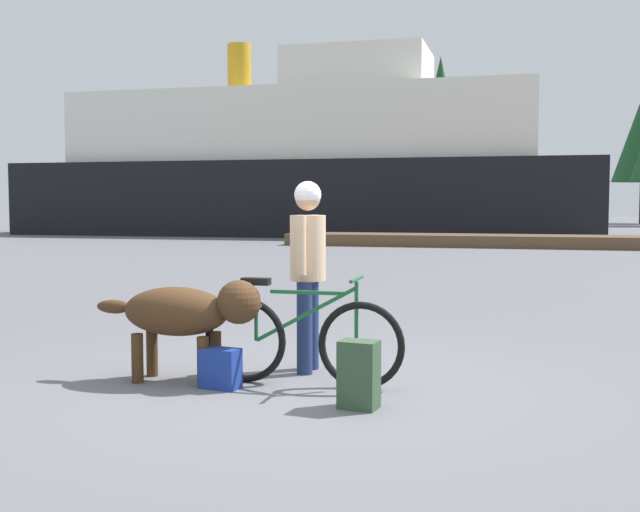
{
  "coord_description": "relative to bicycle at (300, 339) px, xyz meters",
  "views": [
    {
      "loc": [
        1.83,
        -6.11,
        1.53
      ],
      "look_at": [
        0.06,
        0.65,
        1.04
      ],
      "focal_mm": 43.95,
      "sensor_mm": 36.0,
      "label": 1
    }
  ],
  "objects": [
    {
      "name": "ground_plane",
      "position": [
        -0.05,
        -0.06,
        -0.39
      ],
      "size": [
        160.0,
        160.0,
        0.0
      ],
      "primitive_type": "plane",
      "color": "slate"
    },
    {
      "name": "dock_pier",
      "position": [
        3.25,
        20.9,
        -0.19
      ],
      "size": [
        19.13,
        2.13,
        0.4
      ],
      "primitive_type": "cube",
      "color": "brown",
      "rests_on": "ground_plane"
    },
    {
      "name": "handbag_pannier",
      "position": [
        -0.61,
        -0.26,
        -0.22
      ],
      "size": [
        0.35,
        0.23,
        0.33
      ],
      "primitive_type": "cube",
      "rotation": [
        0.0,
        0.0,
        -0.17
      ],
      "color": "navy",
      "rests_on": "ground_plane"
    },
    {
      "name": "pine_tree_center",
      "position": [
        -3.92,
        47.72,
        6.56
      ],
      "size": [
        3.81,
        3.81,
        11.32
      ],
      "color": "#4C331E",
      "rests_on": "ground_plane"
    },
    {
      "name": "bicycle",
      "position": [
        0.0,
        0.0,
        0.0
      ],
      "size": [
        1.72,
        0.44,
        0.91
      ],
      "color": "black",
      "rests_on": "ground_plane"
    },
    {
      "name": "person_cyclist",
      "position": [
        -0.09,
        0.54,
        0.64
      ],
      "size": [
        0.32,
        0.53,
        1.71
      ],
      "color": "navy",
      "rests_on": "ground_plane"
    },
    {
      "name": "ferry_boat",
      "position": [
        -8.09,
        28.87,
        2.75
      ],
      "size": [
        26.06,
        7.57,
        8.88
      ],
      "color": "black",
      "rests_on": "ground_plane"
    },
    {
      "name": "pine_tree_far_left",
      "position": [
        -10.85,
        47.47,
        7.31
      ],
      "size": [
        3.4,
        3.4,
        12.31
      ],
      "color": "#4C331E",
      "rests_on": "ground_plane"
    },
    {
      "name": "dog",
      "position": [
        -0.96,
        -0.12,
        0.2
      ],
      "size": [
        1.49,
        0.49,
        0.88
      ],
      "color": "#472D19",
      "rests_on": "ground_plane"
    },
    {
      "name": "backpack",
      "position": [
        0.62,
        -0.58,
        -0.14
      ],
      "size": [
        0.31,
        0.24,
        0.5
      ],
      "primitive_type": "cube",
      "rotation": [
        0.0,
        0.0,
        -0.14
      ],
      "color": "#334C33",
      "rests_on": "ground_plane"
    }
  ]
}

